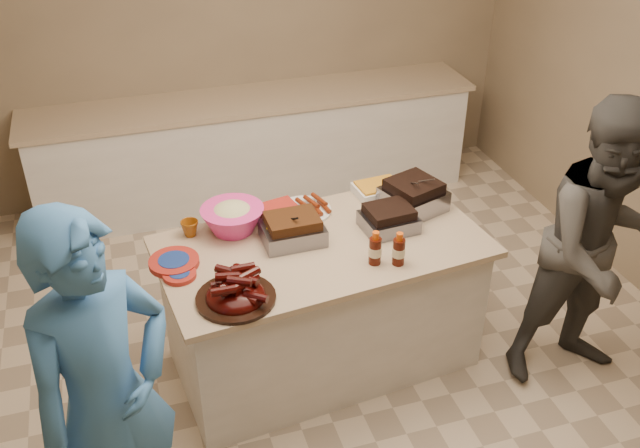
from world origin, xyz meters
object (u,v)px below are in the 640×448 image
object	(u,v)px
coleslaw_bowl	(234,230)
island	(322,358)
rib_platter	(236,300)
plastic_cup	(191,235)
guest_gray	(571,366)
bbq_bottle_a	(374,263)
mustard_bottle	(269,244)
roasting_pan	(412,208)
bbq_bottle_b	(398,264)

from	to	relation	value
coleslaw_bowl	island	bearing A→B (deg)	-32.67
rib_platter	plastic_cup	size ratio (longest dim) A/B	3.99
plastic_cup	island	bearing A→B (deg)	-24.03
plastic_cup	guest_gray	world-z (taller)	plastic_cup
island	plastic_cup	xyz separation A→B (m)	(-0.69, 0.31, 0.85)
coleslaw_bowl	bbq_bottle_a	size ratio (longest dim) A/B	1.84
mustard_bottle	island	bearing A→B (deg)	-16.77
island	plastic_cup	bearing A→B (deg)	149.92
coleslaw_bowl	guest_gray	world-z (taller)	coleslaw_bowl
roasting_pan	mustard_bottle	bearing A→B (deg)	168.70
bbq_bottle_a	roasting_pan	bearing A→B (deg)	47.61
roasting_pan	plastic_cup	size ratio (longest dim) A/B	3.14
island	rib_platter	world-z (taller)	rib_platter
guest_gray	rib_platter	bearing A→B (deg)	176.79
roasting_pan	coleslaw_bowl	distance (m)	1.08
rib_platter	plastic_cup	distance (m)	0.66
plastic_cup	guest_gray	bearing A→B (deg)	-21.21
coleslaw_bowl	plastic_cup	distance (m)	0.24
roasting_pan	bbq_bottle_a	bearing A→B (deg)	-150.95
roasting_pan	rib_platter	bearing A→B (deg)	-173.77
plastic_cup	bbq_bottle_b	bearing A→B (deg)	-30.92
bbq_bottle_b	mustard_bottle	xyz separation A→B (m)	(-0.61, 0.39, 0.00)
roasting_pan	bbq_bottle_b	world-z (taller)	bbq_bottle_b
bbq_bottle_b	mustard_bottle	bearing A→B (deg)	147.76
plastic_cup	guest_gray	size ratio (longest dim) A/B	0.06
island	plastic_cup	distance (m)	1.14
island	roasting_pan	xyz separation A→B (m)	(0.63, 0.20, 0.85)
coleslaw_bowl	plastic_cup	xyz separation A→B (m)	(-0.24, 0.02, 0.00)
island	bbq_bottle_a	xyz separation A→B (m)	(0.21, -0.26, 0.85)
mustard_bottle	plastic_cup	xyz separation A→B (m)	(-0.40, 0.22, 0.00)
island	bbq_bottle_a	world-z (taller)	bbq_bottle_a
bbq_bottle_a	bbq_bottle_b	world-z (taller)	bbq_bottle_a
coleslaw_bowl	bbq_bottle_a	bearing A→B (deg)	-39.76
rib_platter	mustard_bottle	size ratio (longest dim) A/B	3.33
rib_platter	mustard_bottle	bearing A→B (deg)	57.78
mustard_bottle	bbq_bottle_b	bearing A→B (deg)	-32.24
island	coleslaw_bowl	distance (m)	1.00
coleslaw_bowl	bbq_bottle_b	size ratio (longest dim) A/B	1.87
rib_platter	coleslaw_bowl	xyz separation A→B (m)	(0.12, 0.63, 0.00)
mustard_bottle	plastic_cup	size ratio (longest dim) A/B	1.20
island	guest_gray	size ratio (longest dim) A/B	1.04
island	coleslaw_bowl	world-z (taller)	coleslaw_bowl
coleslaw_bowl	bbq_bottle_a	distance (m)	0.85
bbq_bottle_a	plastic_cup	bearing A→B (deg)	147.78
plastic_cup	coleslaw_bowl	bearing A→B (deg)	-4.96
bbq_bottle_b	guest_gray	distance (m)	1.42
bbq_bottle_a	plastic_cup	size ratio (longest dim) A/B	1.95
coleslaw_bowl	mustard_bottle	xyz separation A→B (m)	(0.16, -0.20, 0.00)
island	rib_platter	size ratio (longest dim) A/B	4.50
roasting_pan	guest_gray	world-z (taller)	roasting_pan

